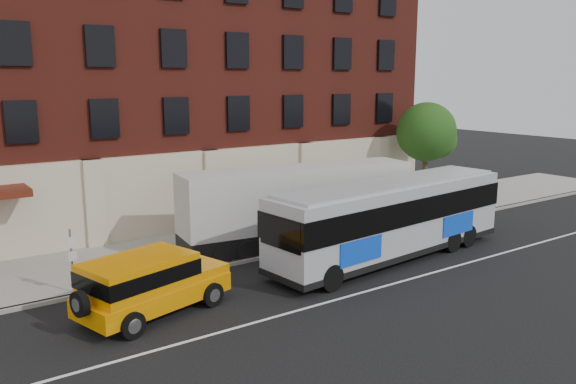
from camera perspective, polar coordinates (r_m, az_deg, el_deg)
ground at (r=21.09m, az=7.72°, el=-10.43°), size 120.00×120.00×0.00m
sidewalk at (r=27.97m, az=-4.86°, el=-4.74°), size 60.00×6.00×0.15m
kerb at (r=25.53m, az=-1.46°, el=-6.27°), size 60.00×0.25×0.15m
lane_line at (r=21.43m, az=6.80°, el=-10.03°), size 60.00×0.12×0.01m
building at (r=34.00m, az=-11.92°, el=10.70°), size 30.00×12.10×15.00m
sign_pole at (r=21.98m, az=-20.64°, el=-6.16°), size 0.30×0.20×2.50m
street_tree at (r=36.11m, az=13.63°, el=5.59°), size 3.60×3.60×6.20m
city_bus at (r=25.22m, az=10.24°, el=-2.39°), size 12.68×3.79×3.42m
yellow_suv at (r=19.65m, az=-13.77°, el=-8.62°), size 5.53×3.36×2.05m
shipping_container at (r=26.77m, az=1.06°, el=-1.51°), size 11.40×3.75×3.73m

